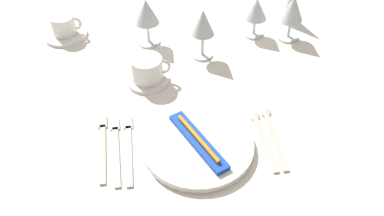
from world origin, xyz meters
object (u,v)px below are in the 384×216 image
Objects in this scene: coffee_cup_right at (64,25)px; wine_glass_far at (293,10)px; wine_glass_centre at (203,25)px; wine_glass_right at (256,11)px; fork_salad at (103,145)px; spoon_dessert at (271,129)px; fork_inner at (116,147)px; coffee_cup_left at (148,68)px; napkin_folded at (291,0)px; spoon_soup at (260,132)px; fork_outer at (129,146)px; wine_glass_left at (147,14)px; dinner_plate at (198,146)px; toothbrush_package at (198,141)px.

coffee_cup_right is 0.65× the size of wine_glass_far.
wine_glass_centre is 0.21m from wine_glass_right.
fork_salad is 0.42m from spoon_dessert.
fork_inner is 0.27m from coffee_cup_left.
napkin_folded is (0.57, 0.51, 0.08)m from fork_inner.
fork_salad is at bearing 179.47° from spoon_soup.
spoon_soup is at bearing 1.64° from fork_outer.
wine_glass_left is at bearing 150.20° from wine_glass_centre.
fork_salad is 1.39× the size of napkin_folded.
wine_glass_left reaches higher than dinner_plate.
toothbrush_package is 1.31× the size of wine_glass_centre.
fork_salad is at bearing -117.02° from coffee_cup_left.
napkin_folded is (0.60, 0.50, 0.08)m from fork_salad.
wine_glass_right is at bearing 62.41° from toothbrush_package.
wine_glass_left is (-0.26, 0.43, 0.10)m from spoon_soup.
fork_inner is at bearing 179.08° from fork_outer.
toothbrush_package is at bearing -9.08° from fork_salad.
dinner_plate is at bearing -68.70° from coffee_cup_left.
coffee_cup_left is (-0.11, 0.27, 0.02)m from toothbrush_package.
spoon_dessert is 0.74m from coffee_cup_right.
spoon_soup is 0.03m from spoon_dessert.
spoon_soup is 1.38× the size of wine_glass_left.
fork_outer is at bearing -103.18° from coffee_cup_left.
dinner_plate is 1.82× the size of wine_glass_far.
fork_inner is 2.29× the size of coffee_cup_right.
coffee_cup_left is at bearing -92.88° from wine_glass_left.
spoon_dessert is at bearing 11.58° from toothbrush_package.
wine_glass_left is at bearing 87.12° from coffee_cup_left.
dinner_plate is 1.21× the size of fork_inner.
wine_glass_far is (0.44, -0.02, -0.01)m from wine_glass_left.
wine_glass_far reaches higher than spoon_soup.
spoon_dessert is at bearing 11.58° from dinner_plate.
dinner_plate is 1.22× the size of fork_salad.
spoon_dessert is 0.37m from wine_glass_centre.
napkin_folded reaches higher than spoon_dessert.
fork_salad is 0.51m from coffee_cup_right.
coffee_cup_right is at bearing 124.18° from dinner_plate.
wine_glass_far is at bearing 38.76° from fork_outer.
wine_glass_far is at bearing 37.14° from fork_inner.
wine_glass_centre is 1.04× the size of wine_glass_left.
fork_inner is 0.46m from wine_glass_left.
coffee_cup_right reaches higher than spoon_dessert.
coffee_cup_right is at bearing 138.20° from spoon_dessert.
wine_glass_far reaches higher than fork_salad.
dinner_plate is 0.02m from toothbrush_package.
spoon_soup is at bearing 11.47° from dinner_plate.
wine_glass_right is (0.60, -0.07, 0.05)m from coffee_cup_right.
wine_glass_left is (0.01, 0.19, 0.06)m from coffee_cup_left.
toothbrush_package is at bearing -128.72° from wine_glass_far.
spoon_soup reaches higher than fork_outer.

